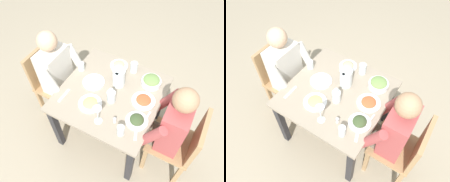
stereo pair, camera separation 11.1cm
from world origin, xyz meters
TOP-DOWN VIEW (x-y plane):
  - ground_plane at (0.00, 0.00)m, footprint 8.00×8.00m
  - dining_table at (0.00, 0.00)m, footprint 0.94×0.94m
  - chair_near at (-0.08, -0.76)m, footprint 0.40×0.40m
  - chair_far at (-0.01, 0.76)m, footprint 0.40×0.40m
  - diner_near at (-0.08, -0.55)m, footprint 0.48×0.53m
  - diner_far at (-0.01, 0.55)m, footprint 0.48×0.53m
  - water_pitcher at (0.13, -0.02)m, footprint 0.16×0.12m
  - salad_bowl at (0.27, -0.30)m, footprint 0.19×0.19m
  - plate_yoghurt at (0.03, 0.21)m, footprint 0.22×0.22m
  - plate_dolmas at (-0.18, -0.34)m, footprint 0.20×0.20m
  - plate_fries at (-0.21, 0.10)m, footprint 0.22×0.22m
  - plate_rice_curry at (0.05, -0.31)m, footprint 0.22×0.22m
  - plate_beans at (0.35, 0.09)m, footprint 0.19×0.19m
  - water_glass_far_right at (0.12, 0.41)m, footprint 0.07×0.07m
  - water_glass_by_pitcher at (-0.35, -0.27)m, footprint 0.06×0.06m
  - water_glass_near_right at (0.35, -0.08)m, footprint 0.07×0.07m
  - wine_glass at (-0.33, -0.05)m, footprint 0.08×0.08m
  - oil_carafe at (-0.08, -0.05)m, footprint 0.08×0.08m
  - salt_shaker at (-0.27, -0.18)m, footprint 0.03×0.03m
  - fork_near at (-0.24, 0.37)m, footprint 0.17×0.03m
  - knife_near at (-0.12, -0.41)m, footprint 0.19×0.03m
  - fork_far at (-0.27, -0.38)m, footprint 0.17×0.08m

SIDE VIEW (x-z plane):
  - ground_plane at x=0.00m, z-range 0.00..0.00m
  - chair_near at x=-0.08m, z-range 0.06..0.95m
  - chair_far at x=-0.01m, z-range 0.06..0.95m
  - dining_table at x=0.00m, z-range 0.24..0.96m
  - diner_near at x=-0.08m, z-range 0.06..1.24m
  - diner_far at x=-0.01m, z-range 0.06..1.24m
  - fork_near at x=-0.24m, z-range 0.71..0.72m
  - knife_near at x=-0.12m, z-range 0.71..0.72m
  - fork_far at x=-0.27m, z-range 0.71..0.72m
  - plate_fries at x=-0.21m, z-range 0.71..0.74m
  - plate_rice_curry at x=0.05m, z-range 0.71..0.74m
  - plate_beans at x=0.35m, z-range 0.70..0.75m
  - plate_yoghurt at x=0.03m, z-range 0.70..0.76m
  - plate_dolmas at x=-0.18m, z-range 0.70..0.76m
  - salt_shaker at x=-0.27m, z-range 0.71..0.77m
  - salad_bowl at x=0.27m, z-range 0.71..0.80m
  - water_glass_far_right at x=0.12m, z-range 0.71..0.80m
  - water_glass_by_pitcher at x=-0.35m, z-range 0.71..0.82m
  - water_glass_near_right at x=0.35m, z-range 0.71..0.82m
  - oil_carafe at x=-0.08m, z-range 0.69..0.85m
  - water_pitcher at x=0.13m, z-range 0.71..0.90m
  - wine_glass at x=-0.33m, z-range 0.75..0.95m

